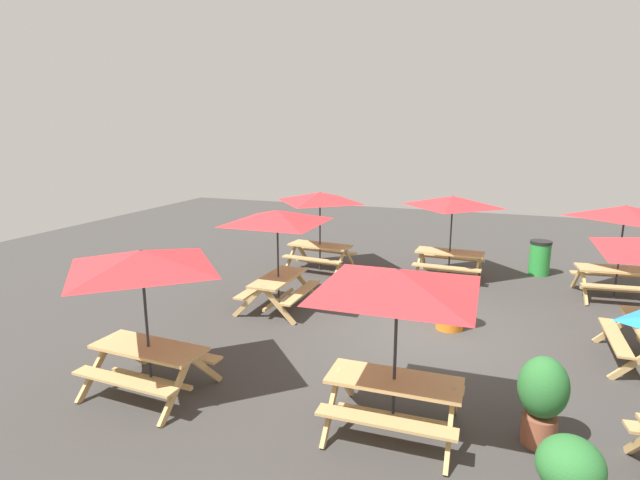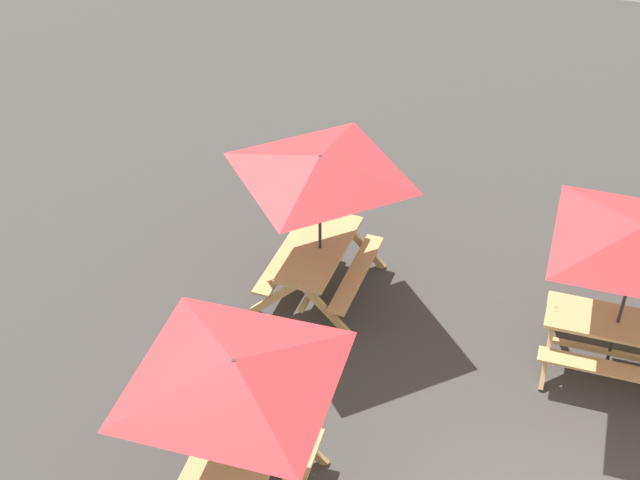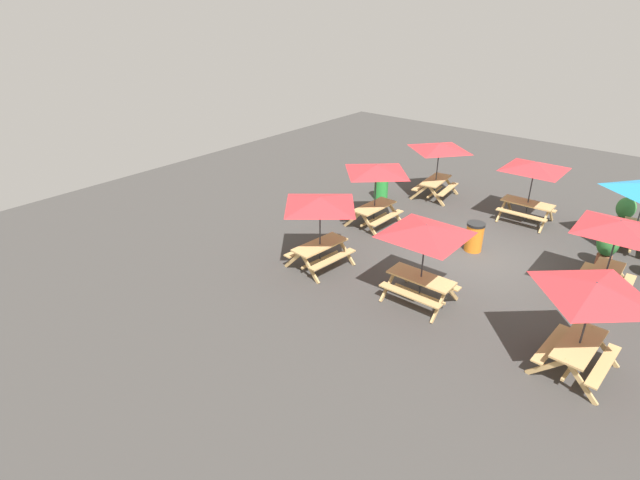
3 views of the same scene
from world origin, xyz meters
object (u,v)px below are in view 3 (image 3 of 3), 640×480
Objects in this scene: picnic_table_4 at (425,236)px; picnic_table_6 at (376,173)px; picnic_table_2 at (320,207)px; trash_bin_green at (381,188)px; picnic_table_7 at (618,232)px; potted_plant_1 at (607,247)px; potted_plant_0 at (625,211)px; picnic_table_0 at (593,295)px; picnic_table_3 at (439,150)px; picnic_table_5 at (534,170)px; trash_bin_orange at (474,237)px.

picnic_table_4 is 5.12m from picnic_table_6.
picnic_table_2 is 6.42m from trash_bin_green.
picnic_table_6 is at bearing 89.35° from picnic_table_7.
picnic_table_4 is at bearing -138.62° from trash_bin_green.
potted_plant_0 is at bearing 3.03° from potted_plant_1.
picnic_table_4 is at bearing -80.48° from picnic_table_2.
picnic_table_0 reaches higher than trash_bin_green.
picnic_table_2 is 1.00× the size of picnic_table_3.
picnic_table_4 is at bearing 87.06° from picnic_table_5.
picnic_table_2 is 0.83× the size of picnic_table_7.
picnic_table_5 is at bearing -92.54° from picnic_table_4.
picnic_table_6 is 7.60m from picnic_table_7.
picnic_table_3 is 8.24m from picnic_table_7.
trash_bin_orange is at bearing 81.61° from picnic_table_5.
picnic_table_0 is at bearing -84.99° from picnic_table_2.
picnic_table_7 is at bearing -137.32° from picnic_table_4.
picnic_table_7 is at bearing -168.79° from potted_plant_1.
picnic_table_7 is 4.23m from trash_bin_orange.
picnic_table_2 is 0.83× the size of picnic_table_5.
picnic_table_3 is (7.63, 0.12, 0.00)m from picnic_table_2.
trash_bin_green is at bearing 59.27° from picnic_table_0.
trash_bin_orange is (4.05, -3.20, -1.49)m from picnic_table_2.
picnic_table_0 is 3.80m from picnic_table_7.
picnic_table_2 is at bearing 116.25° from picnic_table_7.
picnic_table_2 is at bearing 144.22° from potted_plant_0.
picnic_table_5 is 1.00× the size of picnic_table_7.
picnic_table_0 is 2.38× the size of trash_bin_orange.
trash_bin_orange is at bearing 113.10° from potted_plant_1.
picnic_table_6 is 3.97m from trash_bin_orange.
picnic_table_5 is 1.21× the size of picnic_table_6.
potted_plant_0 is (1.63, -2.90, -1.32)m from picnic_table_5.
picnic_table_4 is 7.28m from picnic_table_5.
picnic_table_4 is at bearing 88.53° from picnic_table_0.
picnic_table_5 is at bearing -8.01° from trash_bin_orange.
picnic_table_4 is at bearing 131.41° from picnic_table_7.
picnic_table_0 is at bearing -134.12° from trash_bin_orange.
trash_bin_green is at bearing 87.14° from potted_plant_1.
trash_bin_orange is (-3.45, 0.49, -1.49)m from picnic_table_5.
potted_plant_0 reaches higher than trash_bin_green.
picnic_table_6 is 9.03m from potted_plant_0.
picnic_table_7 is 2.89× the size of trash_bin_orange.
picnic_table_2 is at bearing -170.56° from picnic_table_6.
potted_plant_1 is at bearing 147.59° from picnic_table_5.
picnic_table_7 reaches higher than potted_plant_0.
picnic_table_5 is (7.27, -0.33, 0.00)m from picnic_table_4.
picnic_table_7 is at bearing 131.96° from picnic_table_5.
picnic_table_2 is 3.67m from picnic_table_6.
picnic_table_6 is at bearing 67.66° from picnic_table_0.
picnic_table_5 is at bearing -74.43° from trash_bin_green.
picnic_table_2 is at bearing -163.99° from trash_bin_green.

